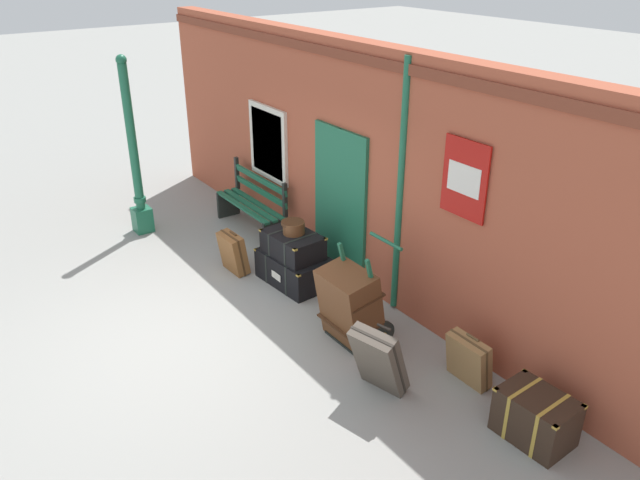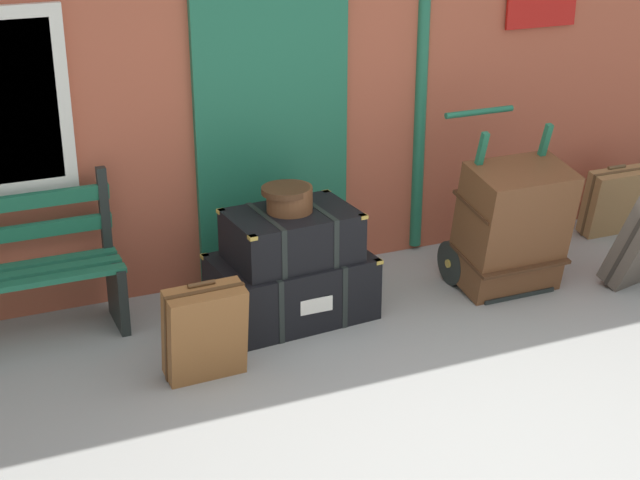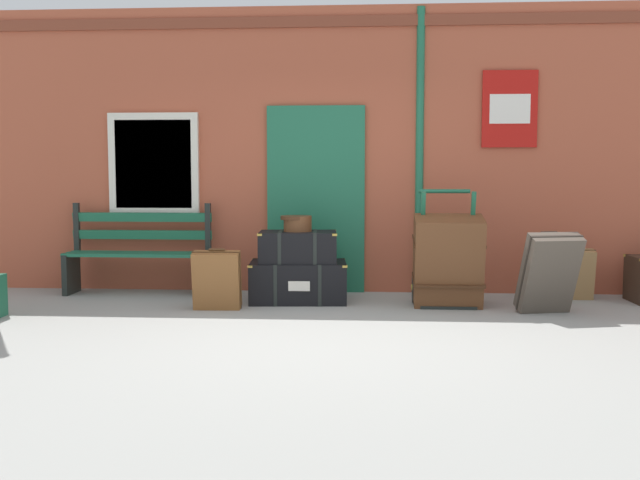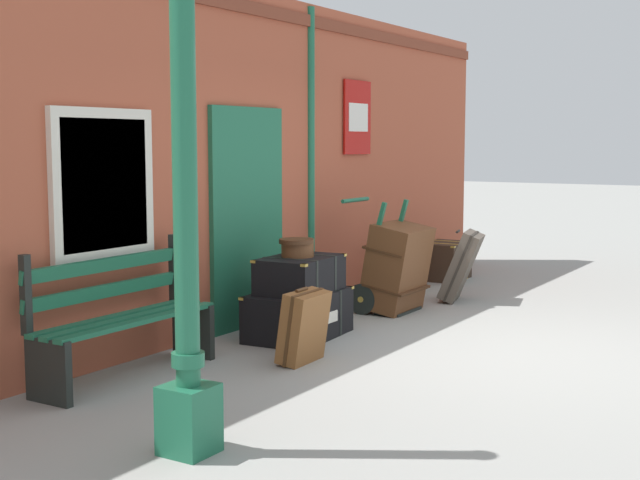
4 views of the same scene
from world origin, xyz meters
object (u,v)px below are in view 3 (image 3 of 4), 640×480
Objects in this scene: large_brown_trunk at (448,261)px; suitcase_slate at (217,280)px; porters_trolley at (446,278)px; steamer_trunk_base at (298,282)px; round_hatbox at (297,222)px; suitcase_caramel at (569,274)px; platform_bench at (139,254)px; steamer_trunk_middle at (298,247)px; suitcase_beige at (549,273)px.

large_brown_trunk is 2.32m from suitcase_slate.
porters_trolley reaches higher than suitcase_slate.
round_hatbox is (-0.01, 0.00, 0.63)m from steamer_trunk_base.
platform_bench is at bearing 179.17° from suitcase_caramel.
porters_trolley reaches higher than steamer_trunk_base.
steamer_trunk_middle is 1.57m from porters_trolley.
porters_trolley is at bearing 150.84° from suitcase_beige.
suitcase_slate is at bearing -166.56° from suitcase_caramel.
large_brown_trunk reaches higher than suitcase_caramel.
porters_trolley is at bearing -7.52° from platform_bench.
large_brown_trunk reaches higher than round_hatbox.
large_brown_trunk is at bearing 159.98° from suitcase_beige.
suitcase_beige is (0.92, -0.34, -0.07)m from large_brown_trunk.
suitcase_beige is (2.47, -0.57, -0.44)m from round_hatbox.
steamer_trunk_middle is at bearing 34.69° from suitcase_slate.
suitcase_caramel is at bearing 22.50° from large_brown_trunk.
suitcase_beige is 1.40× the size of suitcase_caramel.
round_hatbox is (-0.01, 0.02, 0.26)m from steamer_trunk_middle.
round_hatbox reaches higher than suitcase_caramel.
porters_trolley is at bearing -1.79° from steamer_trunk_base.
steamer_trunk_base is at bearing 35.60° from suitcase_slate.
suitcase_beige is at bearing -12.89° from steamer_trunk_base.
steamer_trunk_middle is 2.60× the size of round_hatbox.
suitcase_beige is (4.30, -0.96, -0.05)m from platform_bench.
platform_bench is at bearing 169.52° from large_brown_trunk.
suitcase_beige is at bearing -115.11° from suitcase_caramel.
round_hatbox reaches higher than suitcase_slate.
suitcase_caramel is 3.74m from suitcase_slate.
platform_bench reaches higher than suitcase_slate.
steamer_trunk_base is 1.25× the size of steamer_trunk_middle.
suitcase_caramel is at bearing -0.83° from platform_bench.
steamer_trunk_middle is 0.96m from suitcase_slate.
steamer_trunk_middle is 0.72× the size of porters_trolley.
platform_bench is 1.89m from steamer_trunk_base.
porters_trolley reaches higher than suitcase_caramel.
porters_trolley is at bearing -1.12° from steamer_trunk_middle.
platform_bench is 1.44m from suitcase_slate.
steamer_trunk_middle is 2.53m from suitcase_beige.
suitcase_slate is (-0.75, -0.54, 0.08)m from steamer_trunk_base.
suitcase_caramel is (2.88, 0.33, 0.06)m from steamer_trunk_base.
suitcase_caramel is (2.89, 0.32, -0.56)m from round_hatbox.
porters_trolley is (1.54, -0.03, -0.31)m from steamer_trunk_middle.
suitcase_slate is (-2.29, -0.49, 0.03)m from porters_trolley.
platform_bench is 1.70× the size of large_brown_trunk.
porters_trolley reaches higher than large_brown_trunk.
platform_bench is 1.36× the size of porters_trolley.
suitcase_slate is at bearing -172.22° from large_brown_trunk.
suitcase_beige is at bearing -12.49° from steamer_trunk_middle.
large_brown_trunk is at bearing -90.00° from porters_trolley.
steamer_trunk_middle reaches higher than steamer_trunk_base.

